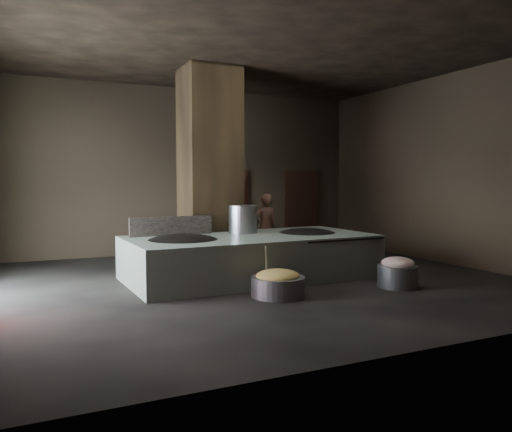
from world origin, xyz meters
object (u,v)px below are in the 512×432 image
wok_left (183,245)px  meat_basin (398,276)px  stock_pot (243,220)px  veg_basin (278,286)px  wok_right (307,238)px  hearth_platform (251,257)px  cook (265,227)px

wok_left → meat_basin: size_ratio=2.12×
stock_pot → veg_basin: (-0.33, -2.26, -0.96)m
meat_basin → wok_right: bearing=109.6°
hearth_platform → wok_right: wok_right is taller
wok_left → cook: cook is taller
stock_pot → veg_basin: bearing=-98.3°
meat_basin → wok_left: bearing=151.1°
stock_pot → veg_basin: size_ratio=0.70×
wok_right → meat_basin: (0.73, -2.05, -0.55)m
meat_basin → hearth_platform: bearing=136.1°
veg_basin → stock_pot: bearing=81.7°
stock_pot → cook: cook is taller
hearth_platform → cook: bearing=54.7°
stock_pot → veg_basin: stock_pot is taller
stock_pot → cook: (1.19, 1.33, -0.30)m
hearth_platform → meat_basin: 2.89m
wok_left → veg_basin: (1.17, -1.66, -0.58)m
wok_right → meat_basin: bearing=-70.4°
wok_left → meat_basin: 4.07m
meat_basin → stock_pot: bearing=128.5°
stock_pot → meat_basin: (2.03, -2.55, -0.93)m
hearth_platform → stock_pot: 0.89m
wok_right → wok_left: bearing=-178.0°
wok_left → stock_pot: stock_pot is taller
wok_right → meat_basin: 2.24m
cook → meat_basin: 4.02m
wok_right → meat_basin: wok_right is taller
wok_right → veg_basin: size_ratio=1.58×
wok_left → meat_basin: (3.53, -1.95, -0.55)m
cook → meat_basin: (0.84, -3.88, -0.63)m
wok_right → stock_pot: size_ratio=2.25×
wok_left → hearth_platform: bearing=2.0°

